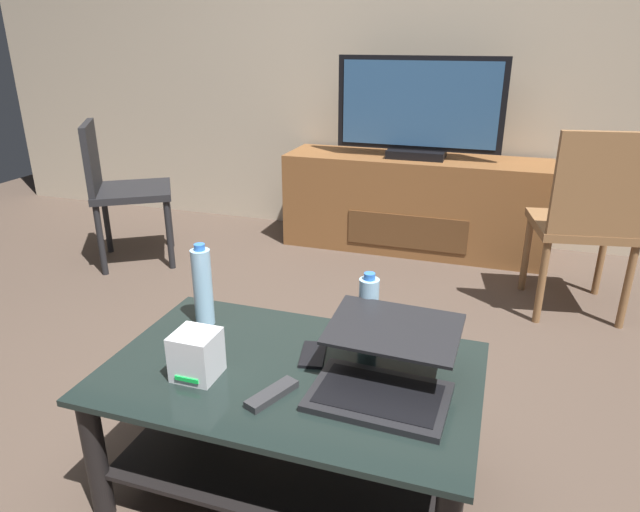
{
  "coord_description": "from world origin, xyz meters",
  "views": [
    {
      "loc": [
        0.64,
        -1.5,
        1.3
      ],
      "look_at": [
        0.05,
        0.28,
        0.56
      ],
      "focal_mm": 31.55,
      "sensor_mm": 36.0,
      "label": 1
    }
  ],
  "objects_px": {
    "dining_chair": "(589,216)",
    "laptop": "(385,368)",
    "media_cabinet": "(414,203)",
    "water_bottle_far": "(203,287)",
    "coffee_table": "(292,408)",
    "television": "(419,110)",
    "side_chair": "(118,184)",
    "router_box": "(196,355)",
    "cell_phone": "(313,355)",
    "tv_remote": "(272,394)",
    "water_bottle_near": "(369,309)"
  },
  "relations": [
    {
      "from": "television",
      "to": "tv_remote",
      "type": "height_order",
      "value": "television"
    },
    {
      "from": "laptop",
      "to": "tv_remote",
      "type": "xyz_separation_m",
      "value": [
        -0.27,
        -0.13,
        -0.05
      ]
    },
    {
      "from": "side_chair",
      "to": "laptop",
      "type": "distance_m",
      "value": 2.37
    },
    {
      "from": "router_box",
      "to": "tv_remote",
      "type": "relative_size",
      "value": 0.83
    },
    {
      "from": "dining_chair",
      "to": "cell_phone",
      "type": "distance_m",
      "value": 1.66
    },
    {
      "from": "television",
      "to": "tv_remote",
      "type": "relative_size",
      "value": 6.22
    },
    {
      "from": "water_bottle_far",
      "to": "cell_phone",
      "type": "height_order",
      "value": "water_bottle_far"
    },
    {
      "from": "media_cabinet",
      "to": "water_bottle_near",
      "type": "height_order",
      "value": "water_bottle_near"
    },
    {
      "from": "router_box",
      "to": "tv_remote",
      "type": "distance_m",
      "value": 0.24
    },
    {
      "from": "water_bottle_far",
      "to": "coffee_table",
      "type": "bearing_deg",
      "value": -24.76
    },
    {
      "from": "water_bottle_far",
      "to": "dining_chair",
      "type": "bearing_deg",
      "value": 46.08
    },
    {
      "from": "media_cabinet",
      "to": "water_bottle_far",
      "type": "xyz_separation_m",
      "value": [
        -0.36,
        -2.03,
        0.25
      ]
    },
    {
      "from": "media_cabinet",
      "to": "television",
      "type": "xyz_separation_m",
      "value": [
        0.0,
        -0.02,
        0.58
      ]
    },
    {
      "from": "side_chair",
      "to": "media_cabinet",
      "type": "bearing_deg",
      "value": 25.88
    },
    {
      "from": "tv_remote",
      "to": "coffee_table",
      "type": "bearing_deg",
      "value": 112.76
    },
    {
      "from": "router_box",
      "to": "cell_phone",
      "type": "distance_m",
      "value": 0.34
    },
    {
      "from": "media_cabinet",
      "to": "water_bottle_near",
      "type": "bearing_deg",
      "value": -84.85
    },
    {
      "from": "television",
      "to": "water_bottle_near",
      "type": "bearing_deg",
      "value": -84.8
    },
    {
      "from": "water_bottle_near",
      "to": "tv_remote",
      "type": "height_order",
      "value": "water_bottle_near"
    },
    {
      "from": "side_chair",
      "to": "laptop",
      "type": "relative_size",
      "value": 2.15
    },
    {
      "from": "side_chair",
      "to": "television",
      "type": "bearing_deg",
      "value": 25.26
    },
    {
      "from": "television",
      "to": "side_chair",
      "type": "xyz_separation_m",
      "value": [
        -1.62,
        -0.77,
        -0.4
      ]
    },
    {
      "from": "dining_chair",
      "to": "laptop",
      "type": "xyz_separation_m",
      "value": [
        -0.64,
        -1.5,
        -0.04
      ]
    },
    {
      "from": "media_cabinet",
      "to": "water_bottle_near",
      "type": "distance_m",
      "value": 1.99
    },
    {
      "from": "router_box",
      "to": "laptop",
      "type": "bearing_deg",
      "value": 11.45
    },
    {
      "from": "media_cabinet",
      "to": "side_chair",
      "type": "bearing_deg",
      "value": -154.12
    },
    {
      "from": "side_chair",
      "to": "tv_remote",
      "type": "bearing_deg",
      "value": -43.58
    },
    {
      "from": "coffee_table",
      "to": "water_bottle_near",
      "type": "bearing_deg",
      "value": 53.68
    },
    {
      "from": "coffee_table",
      "to": "media_cabinet",
      "type": "xyz_separation_m",
      "value": [
        -0.01,
        2.2,
        0.02
      ]
    },
    {
      "from": "tv_remote",
      "to": "water_bottle_far",
      "type": "bearing_deg",
      "value": 162.57
    },
    {
      "from": "cell_phone",
      "to": "tv_remote",
      "type": "xyz_separation_m",
      "value": [
        -0.04,
        -0.23,
        0.01
      ]
    },
    {
      "from": "side_chair",
      "to": "water_bottle_near",
      "type": "bearing_deg",
      "value": -33.39
    },
    {
      "from": "media_cabinet",
      "to": "side_chair",
      "type": "relative_size",
      "value": 1.93
    },
    {
      "from": "television",
      "to": "water_bottle_far",
      "type": "relative_size",
      "value": 3.58
    },
    {
      "from": "coffee_table",
      "to": "television",
      "type": "xyz_separation_m",
      "value": [
        -0.01,
        2.18,
        0.6
      ]
    },
    {
      "from": "coffee_table",
      "to": "tv_remote",
      "type": "relative_size",
      "value": 6.59
    },
    {
      "from": "dining_chair",
      "to": "router_box",
      "type": "distance_m",
      "value": 1.97
    },
    {
      "from": "laptop",
      "to": "tv_remote",
      "type": "relative_size",
      "value": 2.45
    },
    {
      "from": "side_chair",
      "to": "cell_phone",
      "type": "xyz_separation_m",
      "value": [
        1.67,
        -1.33,
        -0.07
      ]
    },
    {
      "from": "water_bottle_near",
      "to": "cell_phone",
      "type": "relative_size",
      "value": 1.63
    },
    {
      "from": "cell_phone",
      "to": "tv_remote",
      "type": "relative_size",
      "value": 0.88
    },
    {
      "from": "tv_remote",
      "to": "laptop",
      "type": "bearing_deg",
      "value": 48.98
    },
    {
      "from": "dining_chair",
      "to": "television",
      "type": "bearing_deg",
      "value": 143.44
    },
    {
      "from": "television",
      "to": "laptop",
      "type": "bearing_deg",
      "value": -82.69
    },
    {
      "from": "media_cabinet",
      "to": "dining_chair",
      "type": "bearing_deg",
      "value": -37.42
    },
    {
      "from": "router_box",
      "to": "tv_remote",
      "type": "height_order",
      "value": "router_box"
    },
    {
      "from": "coffee_table",
      "to": "television",
      "type": "relative_size",
      "value": 1.06
    },
    {
      "from": "water_bottle_far",
      "to": "water_bottle_near",
      "type": "bearing_deg",
      "value": 6.24
    },
    {
      "from": "router_box",
      "to": "coffee_table",
      "type": "bearing_deg",
      "value": 24.9
    },
    {
      "from": "media_cabinet",
      "to": "television",
      "type": "bearing_deg",
      "value": -90.0
    }
  ]
}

